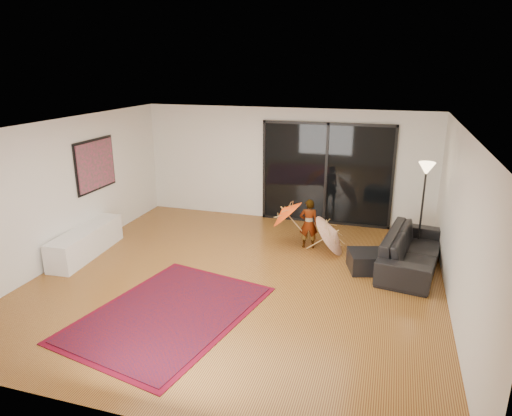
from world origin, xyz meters
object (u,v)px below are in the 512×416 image
at_px(ottoman, 366,261).
at_px(child, 309,224).
at_px(media_console, 86,242).
at_px(sofa, 412,250).

distance_m(ottoman, child, 1.50).
distance_m(media_console, sofa, 6.33).
xyz_separation_m(sofa, child, (-2.03, 0.40, 0.18)).
height_order(sofa, ottoman, sofa).
relative_size(media_console, child, 1.90).
xyz_separation_m(media_console, child, (4.17, 1.67, 0.25)).
bearing_deg(media_console, child, 17.58).
relative_size(ottoman, child, 0.60).
xyz_separation_m(media_console, ottoman, (5.40, 0.88, -0.10)).
bearing_deg(sofa, child, 88.50).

